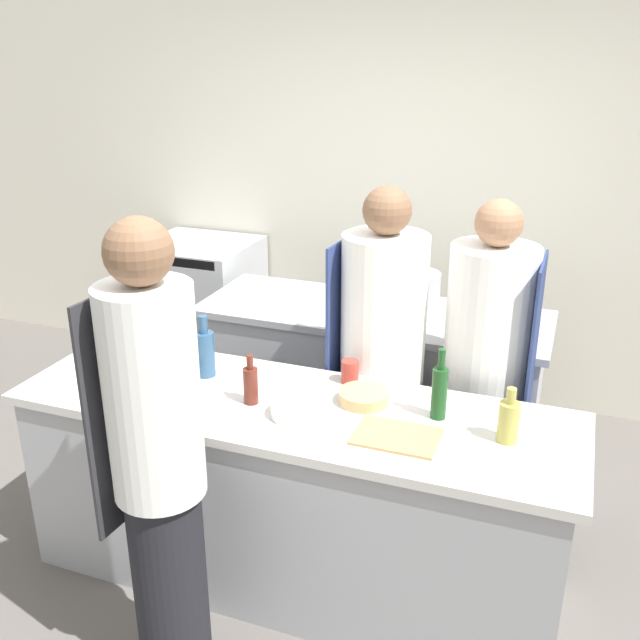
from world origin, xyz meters
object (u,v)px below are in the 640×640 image
object	(u,v)px
oven_range	(202,311)
bottle_cooking_oil	(251,384)
chef_at_pass_far	(381,367)
bowl_ceramic_blue	(364,397)
stockpot	(413,293)
bottle_olive_oil	(205,352)
bowl_mixing_large	(298,409)
bottle_vinegar	(509,420)
bottle_wine	(439,391)
chef_at_stove	(485,378)
chef_at_prep_near	(159,468)
bowl_prep_small	(180,386)
cup	(350,372)

from	to	relation	value
oven_range	bottle_cooking_oil	xyz separation A→B (m)	(1.26, -1.78, 0.47)
chef_at_pass_far	bowl_ceramic_blue	size ratio (longest dim) A/B	8.09
chef_at_pass_far	stockpot	bearing A→B (deg)	5.78
chef_at_pass_far	bottle_olive_oil	xyz separation A→B (m)	(-0.71, -0.43, 0.15)
bowl_mixing_large	bowl_ceramic_blue	bearing A→B (deg)	42.43
bottle_vinegar	bottle_wine	world-z (taller)	bottle_wine
bottle_wine	bottle_cooking_oil	world-z (taller)	bottle_wine
chef_at_stove	bottle_wine	bearing A→B (deg)	-11.20
bottle_vinegar	bowl_ceramic_blue	world-z (taller)	bottle_vinegar
bottle_wine	bowl_mixing_large	size ratio (longest dim) A/B	1.36
chef_at_prep_near	bowl_prep_small	xyz separation A→B (m)	(-0.26, 0.58, -0.01)
oven_range	bowl_ceramic_blue	world-z (taller)	oven_range
bowl_prep_small	bottle_wine	bearing A→B (deg)	9.40
bowl_ceramic_blue	bottle_wine	bearing A→B (deg)	-2.98
chef_at_prep_near	bottle_olive_oil	xyz separation A→B (m)	(-0.25, 0.78, 0.08)
chef_at_pass_far	bowl_ceramic_blue	xyz separation A→B (m)	(0.05, -0.43, 0.06)
oven_range	chef_at_stove	world-z (taller)	chef_at_stove
chef_at_pass_far	bottle_cooking_oil	bearing A→B (deg)	151.18
bottle_wine	bowl_mixing_large	xyz separation A→B (m)	(-0.54, -0.18, -0.09)
chef_at_stove	chef_at_pass_far	bearing A→B (deg)	-77.41
chef_at_stove	bottle_olive_oil	world-z (taller)	chef_at_stove
oven_range	cup	bearing A→B (deg)	-42.45
chef_at_prep_near	bottle_cooking_oil	distance (m)	0.62
bottle_cooking_oil	bowl_prep_small	xyz separation A→B (m)	(-0.32, -0.03, -0.05)
bottle_olive_oil	bottle_cooking_oil	size ratio (longest dim) A/B	1.33
bottle_wine	bowl_prep_small	size ratio (longest dim) A/B	1.86
bowl_ceramic_blue	cup	distance (m)	0.20
bottle_wine	cup	bearing A→B (deg)	157.70
chef_at_pass_far	bottle_wine	xyz separation A→B (m)	(0.36, -0.45, 0.15)
chef_at_pass_far	bottle_cooking_oil	world-z (taller)	chef_at_pass_far
bottle_wine	stockpot	world-z (taller)	bottle_wine
chef_at_prep_near	cup	size ratio (longest dim) A/B	17.38
chef_at_pass_far	bottle_olive_oil	world-z (taller)	chef_at_pass_far
bottle_wine	bottle_cooking_oil	size ratio (longest dim) A/B	1.38
bottle_wine	bowl_prep_small	world-z (taller)	bottle_wine
bowl_mixing_large	bowl_ceramic_blue	xyz separation A→B (m)	(0.22, 0.20, -0.00)
stockpot	chef_at_pass_far	bearing A→B (deg)	-88.97
bottle_olive_oil	stockpot	bearing A→B (deg)	57.94
chef_at_pass_far	bowl_mixing_large	world-z (taller)	chef_at_pass_far
bottle_vinegar	bowl_prep_small	size ratio (longest dim) A/B	1.38
bottle_olive_oil	bowl_ceramic_blue	xyz separation A→B (m)	(0.75, -0.00, -0.09)
chef_at_stove	bowl_mixing_large	xyz separation A→B (m)	(-0.65, -0.73, 0.08)
bottle_wine	oven_range	bearing A→B (deg)	141.11
bottle_olive_oil	stockpot	size ratio (longest dim) A/B	0.98
bottle_wine	cup	xyz separation A→B (m)	(-0.43, 0.18, -0.07)
bowl_ceramic_blue	chef_at_stove	bearing A→B (deg)	50.85
oven_range	stockpot	distance (m)	1.79
bottle_cooking_oil	chef_at_stove	bearing A→B (deg)	38.59
bottle_vinegar	bowl_mixing_large	size ratio (longest dim) A/B	1.01
bottle_vinegar	cup	distance (m)	0.76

